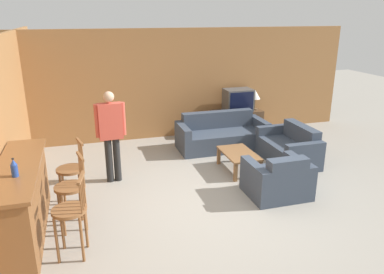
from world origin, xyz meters
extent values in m
plane|color=gray|center=(0.00, 0.00, 0.00)|extent=(24.00, 24.00, 0.00)
cube|color=#9E6B3D|center=(0.00, 3.59, 1.30)|extent=(9.40, 0.08, 2.60)
cube|color=#9E6B3D|center=(-3.19, 1.29, 1.30)|extent=(0.08, 8.59, 2.60)
cube|color=brown|center=(-2.85, -0.16, 0.49)|extent=(0.47, 2.16, 0.98)
cube|color=brown|center=(-2.85, -0.16, 1.01)|extent=(0.55, 2.22, 0.05)
cylinder|color=brown|center=(-2.24, -0.81, 0.64)|extent=(0.49, 0.49, 0.04)
cylinder|color=brown|center=(-2.36, -0.64, 0.31)|extent=(0.04, 0.04, 0.62)
cylinder|color=brown|center=(-2.41, -0.93, 0.31)|extent=(0.04, 0.04, 0.62)
cylinder|color=brown|center=(-2.06, -0.69, 0.31)|extent=(0.04, 0.04, 0.62)
cylinder|color=brown|center=(-2.12, -0.99, 0.31)|extent=(0.04, 0.04, 0.62)
cylinder|color=brown|center=(-2.04, -0.72, 0.85)|extent=(0.02, 0.02, 0.38)
cylinder|color=brown|center=(-2.05, -0.80, 0.85)|extent=(0.02, 0.02, 0.38)
cylinder|color=brown|center=(-2.07, -0.89, 0.85)|extent=(0.02, 0.02, 0.38)
cylinder|color=brown|center=(-2.08, -0.97, 0.85)|extent=(0.02, 0.02, 0.38)
cube|color=brown|center=(-2.06, -0.85, 1.06)|extent=(0.10, 0.36, 0.04)
cylinder|color=brown|center=(-2.24, -0.15, 0.64)|extent=(0.50, 0.50, 0.04)
cylinder|color=brown|center=(-2.41, -0.03, 0.31)|extent=(0.04, 0.04, 0.62)
cylinder|color=brown|center=(-2.35, -0.33, 0.31)|extent=(0.04, 0.04, 0.62)
cylinder|color=brown|center=(-2.12, 0.02, 0.31)|extent=(0.04, 0.04, 0.62)
cylinder|color=brown|center=(-2.06, -0.27, 0.31)|extent=(0.04, 0.04, 0.62)
cylinder|color=brown|center=(-2.09, 0.01, 0.85)|extent=(0.02, 0.02, 0.38)
cylinder|color=brown|center=(-2.07, -0.07, 0.85)|extent=(0.02, 0.02, 0.38)
cylinder|color=brown|center=(-2.05, -0.16, 0.85)|extent=(0.02, 0.02, 0.38)
cylinder|color=brown|center=(-2.04, -0.24, 0.85)|extent=(0.02, 0.02, 0.38)
cube|color=brown|center=(-2.06, -0.12, 1.06)|extent=(0.11, 0.36, 0.04)
cylinder|color=brown|center=(-2.24, 0.49, 0.64)|extent=(0.51, 0.51, 0.04)
cylinder|color=brown|center=(-2.41, 0.61, 0.31)|extent=(0.04, 0.04, 0.62)
cylinder|color=brown|center=(-2.35, 0.32, 0.31)|extent=(0.04, 0.04, 0.62)
cylinder|color=brown|center=(-2.12, 0.67, 0.31)|extent=(0.04, 0.04, 0.62)
cylinder|color=brown|center=(-2.06, 0.38, 0.31)|extent=(0.04, 0.04, 0.62)
cylinder|color=brown|center=(-2.09, 0.66, 0.85)|extent=(0.02, 0.02, 0.38)
cylinder|color=brown|center=(-2.07, 0.57, 0.85)|extent=(0.02, 0.02, 0.38)
cylinder|color=brown|center=(-2.05, 0.49, 0.85)|extent=(0.02, 0.02, 0.38)
cylinder|color=brown|center=(-2.03, 0.41, 0.85)|extent=(0.02, 0.02, 0.38)
cube|color=brown|center=(-2.06, 0.53, 1.06)|extent=(0.11, 0.36, 0.04)
cube|color=#384251|center=(0.98, 2.35, 0.20)|extent=(1.67, 0.87, 0.41)
cube|color=#384251|center=(0.98, 2.67, 0.59)|extent=(1.67, 0.22, 0.38)
cube|color=#384251|center=(0.06, 2.35, 0.31)|extent=(0.16, 0.87, 0.61)
cube|color=#384251|center=(1.90, 2.35, 0.31)|extent=(0.16, 0.87, 0.61)
cube|color=#384251|center=(1.04, -0.05, 0.20)|extent=(0.66, 0.83, 0.41)
cube|color=#384251|center=(1.04, -0.36, 0.59)|extent=(0.66, 0.22, 0.36)
cube|color=#384251|center=(1.45, -0.05, 0.30)|extent=(0.16, 0.83, 0.60)
cube|color=#384251|center=(0.63, -0.05, 0.30)|extent=(0.16, 0.83, 0.60)
cube|color=#384251|center=(1.99, 1.23, 0.20)|extent=(0.80, 1.07, 0.41)
cube|color=#384251|center=(2.28, 1.23, 0.58)|extent=(0.22, 1.07, 0.35)
cube|color=#384251|center=(1.99, 1.84, 0.30)|extent=(0.80, 0.16, 0.60)
cube|color=#384251|center=(1.99, 0.62, 0.30)|extent=(0.80, 0.16, 0.60)
cube|color=brown|center=(0.83, 1.06, 0.36)|extent=(0.57, 0.95, 0.04)
cube|color=brown|center=(0.58, 0.63, 0.17)|extent=(0.06, 0.06, 0.34)
cube|color=brown|center=(1.08, 0.63, 0.17)|extent=(0.06, 0.06, 0.34)
cube|color=brown|center=(0.58, 1.50, 0.17)|extent=(0.06, 0.06, 0.34)
cube|color=brown|center=(1.08, 1.50, 0.17)|extent=(0.06, 0.06, 0.34)
cube|color=#513823|center=(1.71, 3.21, 0.31)|extent=(1.22, 0.51, 0.62)
cube|color=#4C4C4C|center=(1.71, 3.21, 0.89)|extent=(0.68, 0.47, 0.54)
cube|color=black|center=(1.71, 2.97, 0.89)|extent=(0.61, 0.01, 0.47)
cylinder|color=#234293|center=(-2.83, -0.51, 1.11)|extent=(0.08, 0.08, 0.16)
cone|color=#234293|center=(-2.83, -0.51, 1.22)|extent=(0.07, 0.07, 0.07)
cylinder|color=black|center=(-2.83, -0.51, 1.26)|extent=(0.03, 0.03, 0.02)
cylinder|color=brown|center=(2.17, 3.21, 0.63)|extent=(0.16, 0.16, 0.02)
cylinder|color=brown|center=(2.17, 3.21, 0.76)|extent=(0.03, 0.03, 0.25)
cone|color=silver|center=(2.17, 3.21, 1.00)|extent=(0.26, 0.26, 0.22)
cylinder|color=black|center=(-1.46, 1.29, 0.41)|extent=(0.13, 0.13, 0.81)
cylinder|color=black|center=(-1.60, 1.29, 0.41)|extent=(0.13, 0.13, 0.81)
cube|color=#CC4C3D|center=(-1.53, 1.29, 1.13)|extent=(0.42, 0.18, 0.64)
cylinder|color=#CC4C3D|center=(-1.31, 1.30, 1.16)|extent=(0.08, 0.08, 0.59)
cylinder|color=#CC4C3D|center=(-1.75, 1.28, 1.16)|extent=(0.08, 0.08, 0.59)
sphere|color=tan|center=(-1.53, 1.29, 1.57)|extent=(0.19, 0.19, 0.19)
camera|label=1|loc=(-1.95, -5.12, 2.93)|focal=35.00mm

